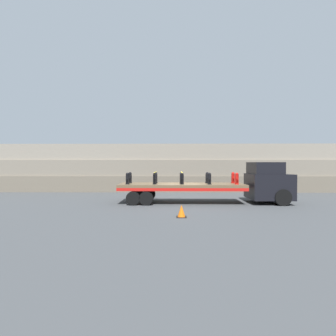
{
  "coord_description": "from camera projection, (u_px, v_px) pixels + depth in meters",
  "views": [
    {
      "loc": [
        -0.67,
        -17.78,
        2.71
      ],
      "look_at": [
        -0.93,
        0.0,
        2.36
      ],
      "focal_mm": 28.0,
      "sensor_mm": 36.0,
      "label": 1
    }
  ],
  "objects": [
    {
      "name": "fire_hydrant_red_far_4",
      "position": [
        233.0,
        178.0,
        18.26
      ],
      "size": [
        0.29,
        0.51,
        0.77
      ],
      "color": "red",
      "rests_on": "flatbed_trailer"
    },
    {
      "name": "fire_hydrant_black_near_2",
      "position": [
        182.0,
        179.0,
        17.25
      ],
      "size": [
        0.29,
        0.51,
        0.77
      ],
      "color": "black",
      "rests_on": "flatbed_trailer"
    },
    {
      "name": "cargo_strap_middle",
      "position": [
        182.0,
        172.0,
        17.77
      ],
      "size": [
        0.05,
        2.63,
        0.01
      ],
      "color": "yellow",
      "rests_on": "fire_hydrant_black_near_2"
    },
    {
      "name": "fire_hydrant_black_near_0",
      "position": [
        128.0,
        179.0,
        17.3
      ],
      "size": [
        0.29,
        0.51,
        0.77
      ],
      "color": "black",
      "rests_on": "flatbed_trailer"
    },
    {
      "name": "truck_cab",
      "position": [
        269.0,
        182.0,
        17.7
      ],
      "size": [
        2.66,
        2.67,
        2.76
      ],
      "color": "black",
      "rests_on": "ground_plane"
    },
    {
      "name": "flatbed_trailer",
      "position": [
        174.0,
        187.0,
        17.8
      ],
      "size": [
        8.41,
        2.54,
        1.3
      ],
      "color": "brown",
      "rests_on": "ground_plane"
    },
    {
      "name": "cargo_strap_rear",
      "position": [
        155.0,
        172.0,
        17.8
      ],
      "size": [
        0.05,
        2.63,
        0.01
      ],
      "color": "yellow",
      "rests_on": "fire_hydrant_black_near_1"
    },
    {
      "name": "fire_hydrant_red_near_4",
      "position": [
        237.0,
        179.0,
        17.19
      ],
      "size": [
        0.29,
        0.51,
        0.77
      ],
      "color": "red",
      "rests_on": "flatbed_trailer"
    },
    {
      "name": "fire_hydrant_black_far_0",
      "position": [
        130.0,
        178.0,
        18.37
      ],
      "size": [
        0.29,
        0.51,
        0.77
      ],
      "color": "black",
      "rests_on": "flatbed_trailer"
    },
    {
      "name": "fire_hydrant_black_far_3",
      "position": [
        207.0,
        178.0,
        18.29
      ],
      "size": [
        0.29,
        0.51,
        0.77
      ],
      "color": "black",
      "rests_on": "flatbed_trailer"
    },
    {
      "name": "fire_hydrant_black_far_1",
      "position": [
        156.0,
        178.0,
        18.34
      ],
      "size": [
        0.29,
        0.51,
        0.77
      ],
      "color": "black",
      "rests_on": "flatbed_trailer"
    },
    {
      "name": "rock_cliff",
      "position": [
        179.0,
        168.0,
        25.54
      ],
      "size": [
        60.0,
        3.3,
        4.49
      ],
      "color": "#706656",
      "rests_on": "ground_plane"
    },
    {
      "name": "traffic_cone",
      "position": [
        181.0,
        211.0,
        13.07
      ],
      "size": [
        0.51,
        0.51,
        0.62
      ],
      "color": "black",
      "rests_on": "ground_plane"
    },
    {
      "name": "fire_hydrant_black_near_3",
      "position": [
        209.0,
        179.0,
        17.22
      ],
      "size": [
        0.29,
        0.51,
        0.77
      ],
      "color": "black",
      "rests_on": "flatbed_trailer"
    },
    {
      "name": "fire_hydrant_black_far_2",
      "position": [
        181.0,
        178.0,
        18.31
      ],
      "size": [
        0.29,
        0.51,
        0.77
      ],
      "color": "black",
      "rests_on": "flatbed_trailer"
    },
    {
      "name": "fire_hydrant_black_near_1",
      "position": [
        155.0,
        179.0,
        17.27
      ],
      "size": [
        0.29,
        0.51,
        0.77
      ],
      "color": "black",
      "rests_on": "flatbed_trailer"
    },
    {
      "name": "ground_plane",
      "position": [
        182.0,
        203.0,
        17.81
      ],
      "size": [
        120.0,
        120.0,
        0.0
      ],
      "primitive_type": "plane",
      "color": "#3F4244"
    }
  ]
}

